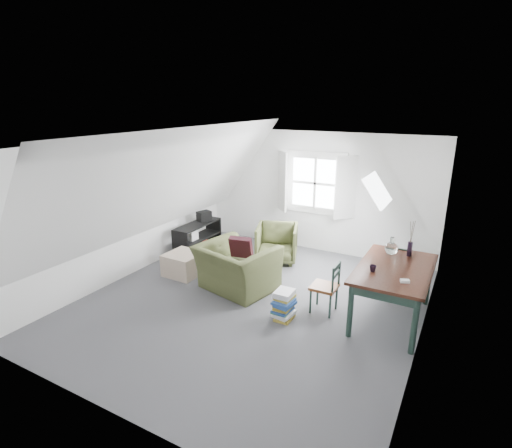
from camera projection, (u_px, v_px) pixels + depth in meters
The scene contains 24 objects.
floor at pixel (251, 302), 6.39m from camera, with size 5.50×5.50×0.00m, color #4C4C51.
ceiling at pixel (250, 144), 5.64m from camera, with size 5.50×5.50×0.00m, color white.
wall_back at pixel (315, 192), 8.32m from camera, with size 5.00×5.00×0.00m, color white.
wall_front at pixel (106, 307), 3.71m from camera, with size 5.00×5.00×0.00m, color white.
wall_left at pixel (130, 207), 7.16m from camera, with size 5.50×5.50×0.00m, color white.
wall_right at pixel (429, 258), 4.87m from camera, with size 5.50×5.50×0.00m, color white.
slope_left at pixel (169, 184), 6.57m from camera, with size 5.50×5.50×0.00m, color white.
slope_right at pixel (355, 207), 5.15m from camera, with size 5.50×5.50×0.00m, color white.
dormer_window at pixel (315, 184), 8.19m from camera, with size 1.71×0.35×1.30m.
skylight at pixel (377, 190), 6.24m from camera, with size 0.55×0.75×0.04m, color white.
armchair_near at pixel (237, 289), 6.84m from camera, with size 1.20×1.05×0.78m, color #404625.
armchair_far at pixel (276, 260), 8.06m from camera, with size 0.79×0.81×0.74m, color #404625.
throw_pillow at pixel (241, 247), 6.75m from camera, with size 0.38×0.11×0.38m, color #330E17.
ottoman at pixel (184, 264), 7.35m from camera, with size 0.61×0.61×0.41m, color tan.
dining_table at pixel (394, 274), 5.69m from camera, with size 0.99×1.65×0.83m.
demijohn at pixel (391, 248), 6.07m from camera, with size 0.20×0.20×0.28m.
vase_twigs at pixel (410, 248), 6.04m from camera, with size 0.07×0.08×0.55m.
cup at pixel (372, 271), 5.52m from camera, with size 0.09×0.09×0.09m, color black.
paper_box at pixel (405, 281), 5.19m from camera, with size 0.11×0.07×0.04m, color white.
dining_chair_far at pixel (399, 269), 6.56m from camera, with size 0.40×0.40×0.85m.
dining_chair_near at pixel (326, 286), 5.98m from camera, with size 0.38×0.38×0.81m.
media_shelf at pixel (197, 239), 8.43m from camera, with size 0.40×1.20×0.61m.
electronics_box at pixel (204, 216), 8.54m from camera, with size 0.20×0.28×0.22m, color black.
magazine_stack at pixel (284, 305), 5.85m from camera, with size 0.33×0.39×0.44m.
Camera 1 is at (2.82, -4.98, 3.10)m, focal length 28.00 mm.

